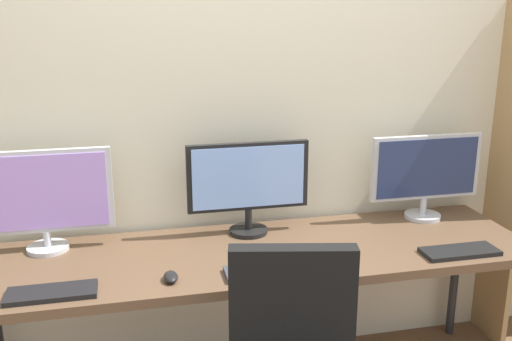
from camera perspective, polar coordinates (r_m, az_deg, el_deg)
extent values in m
cube|color=beige|center=(2.80, -1.70, 6.17)|extent=(4.84, 0.10, 2.60)
cube|color=brown|center=(2.57, 0.25, -8.25)|extent=(2.44, 0.68, 0.04)
cylinder|color=#262628|center=(3.40, 18.95, -9.75)|extent=(0.04, 0.04, 0.70)
cube|color=#9E7A4C|center=(3.27, 23.34, -0.85)|extent=(0.03, 0.28, 1.80)
cube|color=black|center=(2.08, 3.58, -13.62)|extent=(0.44, 0.16, 0.48)
cylinder|color=silver|center=(2.72, -19.76, -7.16)|extent=(0.18, 0.18, 0.02)
cylinder|color=silver|center=(2.71, -19.84, -6.31)|extent=(0.03, 0.03, 0.07)
cube|color=silver|center=(2.64, -20.26, -1.94)|extent=(0.59, 0.03, 0.36)
cube|color=#B28CE5|center=(2.62, -20.31, -2.05)|extent=(0.54, 0.01, 0.33)
cylinder|color=black|center=(2.75, -0.75, -5.93)|extent=(0.18, 0.18, 0.02)
cylinder|color=black|center=(2.73, -0.75, -4.79)|extent=(0.03, 0.03, 0.10)
cube|color=black|center=(2.67, -0.79, -0.57)|extent=(0.57, 0.03, 0.32)
cube|color=#8CB2F2|center=(2.65, -0.71, -0.68)|extent=(0.52, 0.01, 0.29)
cylinder|color=silver|center=(3.05, 16.05, -4.31)|extent=(0.18, 0.18, 0.02)
cylinder|color=silver|center=(3.04, 16.12, -3.37)|extent=(0.03, 0.03, 0.09)
cube|color=silver|center=(2.98, 16.37, 0.34)|extent=(0.57, 0.03, 0.32)
cube|color=navy|center=(2.97, 16.53, 0.25)|extent=(0.52, 0.01, 0.29)
cube|color=black|center=(2.32, -19.45, -11.27)|extent=(0.33, 0.13, 0.02)
cube|color=#38383D|center=(2.36, 1.54, -9.81)|extent=(0.38, 0.13, 0.02)
cube|color=black|center=(2.68, 19.40, -7.53)|extent=(0.33, 0.13, 0.02)
ellipsoid|color=black|center=(2.32, -8.38, -10.31)|extent=(0.06, 0.10, 0.03)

